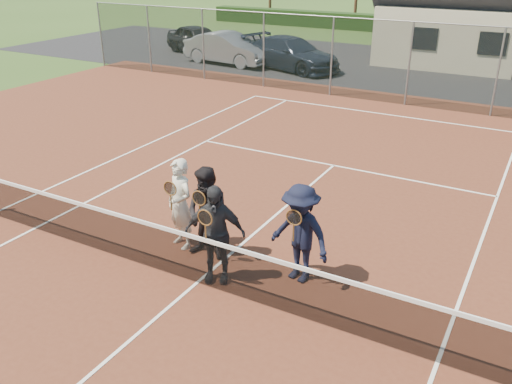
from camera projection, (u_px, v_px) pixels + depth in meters
ground at (442, 73)px, 25.39m from camera, size 220.00×220.00×0.00m
court_surface at (197, 283)px, 9.48m from camera, size 30.00×30.00×0.02m
tarmac_carpark at (360, 65)px, 27.17m from camera, size 40.00×12.00×0.01m
hedge_row at (483, 30)px, 34.71m from camera, size 40.00×1.20×1.10m
car_a at (198, 40)px, 29.68m from camera, size 4.83×3.40×1.53m
car_b at (228, 48)px, 27.06m from camera, size 4.80×2.09×1.53m
car_c at (291, 53)px, 25.85m from camera, size 5.59×3.55×1.51m
court_markings at (197, 283)px, 9.47m from camera, size 11.03×23.83×0.01m
tennis_net at (196, 257)px, 9.26m from camera, size 11.68×0.08×1.10m
perimeter_fence at (409, 64)px, 19.59m from camera, size 30.07×0.07×3.02m
player_a at (180, 204)px, 10.30m from camera, size 0.77×0.64×1.80m
player_b at (208, 214)px, 9.91m from camera, size 0.92×0.74×1.80m
player_c at (215, 234)px, 9.23m from camera, size 1.14×0.82×1.80m
player_d at (300, 234)px, 9.24m from camera, size 1.28×0.90×1.80m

